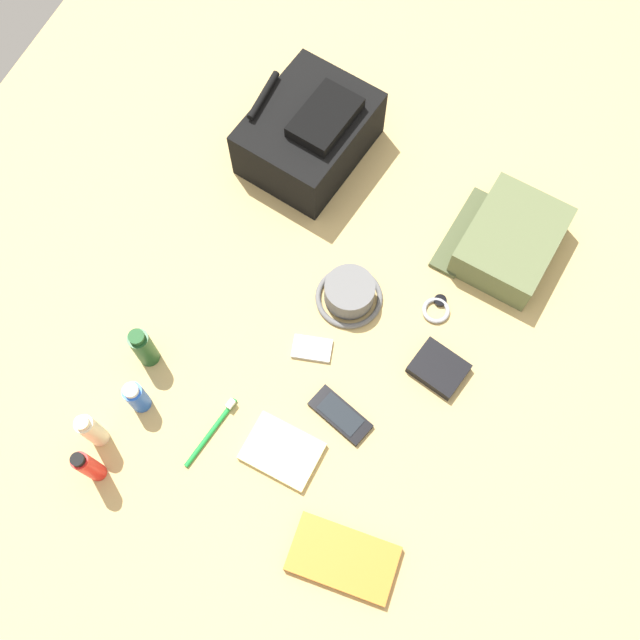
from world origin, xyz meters
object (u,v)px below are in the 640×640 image
(bucket_hat, at_px, (349,293))
(shampoo_bottle, at_px, (143,347))
(deodorant_spray, at_px, (136,397))
(paperback_novel, at_px, (343,558))
(toiletry_pouch, at_px, (509,241))
(cell_phone, at_px, (340,415))
(backpack, at_px, (309,133))
(toothbrush, at_px, (214,428))
(wristwatch, at_px, (437,309))
(wallet, at_px, (439,368))
(lotion_bottle, at_px, (92,430))
(notepad, at_px, (282,451))
(media_player, at_px, (312,349))
(sunscreen_spray, at_px, (89,466))

(bucket_hat, bearing_deg, shampoo_bottle, 132.19)
(deodorant_spray, distance_m, paperback_novel, 0.53)
(toiletry_pouch, relative_size, cell_phone, 1.83)
(toiletry_pouch, bearing_deg, cell_phone, 160.16)
(shampoo_bottle, bearing_deg, backpack, -8.72)
(toiletry_pouch, xyz_separation_m, cell_phone, (-0.51, 0.19, -0.04))
(toothbrush, bearing_deg, wristwatch, -36.27)
(shampoo_bottle, bearing_deg, wallet, -68.27)
(backpack, xyz_separation_m, paperback_novel, (-0.83, -0.45, -0.06))
(cell_phone, bearing_deg, lotion_bottle, 119.76)
(lotion_bottle, relative_size, toothbrush, 0.80)
(notepad, bearing_deg, media_player, 12.46)
(notepad, bearing_deg, deodorant_spray, 98.62)
(toiletry_pouch, xyz_separation_m, toothbrush, (-0.65, 0.41, -0.04))
(sunscreen_spray, bearing_deg, deodorant_spray, -2.94)
(shampoo_bottle, height_order, wristwatch, shampoo_bottle)
(toiletry_pouch, xyz_separation_m, wallet, (-0.34, 0.03, -0.03))
(toiletry_pouch, relative_size, toothbrush, 1.57)
(shampoo_bottle, bearing_deg, toothbrush, -112.53)
(deodorant_spray, distance_m, wallet, 0.63)
(wallet, bearing_deg, notepad, 155.26)
(shampoo_bottle, xyz_separation_m, media_player, (0.16, -0.31, -0.06))
(wristwatch, bearing_deg, media_player, 133.09)
(shampoo_bottle, xyz_separation_m, toothbrush, (-0.08, -0.20, -0.06))
(cell_phone, bearing_deg, media_player, 46.43)
(paperback_novel, xyz_separation_m, wallet, (0.44, -0.03, 0.00))
(paperback_novel, bearing_deg, toiletry_pouch, -4.82)
(media_player, relative_size, wristwatch, 1.33)
(toiletry_pouch, distance_m, cell_phone, 0.55)
(backpack, bearing_deg, sunscreen_spray, 175.56)
(sunscreen_spray, xyz_separation_m, paperback_novel, (0.05, -0.52, -0.06))
(paperback_novel, bearing_deg, bucket_hat, 22.40)
(media_player, distance_m, wristwatch, 0.29)
(cell_phone, height_order, wristwatch, cell_phone)
(backpack, height_order, toothbrush, backpack)
(deodorant_spray, relative_size, paperback_novel, 0.49)
(shampoo_bottle, bearing_deg, cell_phone, -83.09)
(sunscreen_spray, bearing_deg, cell_phone, -52.04)
(sunscreen_spray, relative_size, wristwatch, 2.05)
(cell_phone, distance_m, toothbrush, 0.26)
(toiletry_pouch, height_order, media_player, toiletry_pouch)
(deodorant_spray, bearing_deg, shampoo_bottle, 19.90)
(media_player, height_order, wallet, wallet)
(toiletry_pouch, xyz_separation_m, paperback_novel, (-0.77, 0.07, -0.03))
(toiletry_pouch, distance_m, toothbrush, 0.77)
(deodorant_spray, bearing_deg, media_player, -47.01)
(lotion_bottle, relative_size, wristwatch, 1.90)
(media_player, bearing_deg, wristwatch, -46.91)
(paperback_novel, bearing_deg, deodorant_spray, 77.83)
(toiletry_pouch, height_order, shampoo_bottle, shampoo_bottle)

